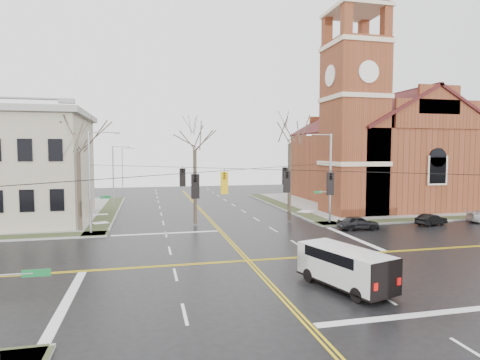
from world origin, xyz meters
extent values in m
plane|color=black|center=(0.00, 0.00, 0.00)|extent=(120.00, 120.00, 0.00)
cube|color=gray|center=(25.00, 25.00, 0.07)|extent=(30.00, 30.00, 0.15)
cube|color=#2A361D|center=(11.20, 25.00, 0.15)|extent=(2.00, 30.00, 0.02)
cube|color=#2A361D|center=(25.00, 11.20, 0.15)|extent=(30.00, 2.00, 0.02)
cube|color=#2A361D|center=(-11.20, 25.00, 0.15)|extent=(2.00, 30.00, 0.02)
cube|color=gold|center=(-0.12, 0.00, 0.01)|extent=(0.12, 100.00, 0.01)
cube|color=gold|center=(0.12, 0.00, 0.01)|extent=(0.12, 100.00, 0.01)
cube|color=gold|center=(0.00, -0.12, 0.01)|extent=(100.00, 0.12, 0.01)
cube|color=gold|center=(0.00, 0.12, 0.01)|extent=(100.00, 0.12, 0.01)
cube|color=silver|center=(5.00, -10.50, 0.01)|extent=(9.50, 0.50, 0.01)
cube|color=silver|center=(-5.00, 10.50, 0.01)|extent=(9.50, 0.50, 0.01)
cube|color=silver|center=(-10.50, -5.00, 0.01)|extent=(0.50, 9.50, 0.01)
cube|color=silver|center=(10.50, 5.00, 0.01)|extent=(0.50, 9.50, 0.01)
cube|color=brown|center=(17.00, 17.00, 10.00)|extent=(6.00, 6.00, 20.00)
cube|color=beige|center=(17.00, 17.00, 19.50)|extent=(6.30, 6.30, 0.50)
cylinder|color=silver|center=(17.00, 13.95, 16.00)|extent=(2.40, 0.15, 2.40)
cylinder|color=silver|center=(13.95, 17.00, 16.00)|extent=(0.15, 2.40, 2.40)
cone|color=#3C1314|center=(17.00, 17.00, 24.60)|extent=(12.16, 12.16, 2.00)
cube|color=brown|center=(26.00, 26.00, 5.00)|extent=(18.00, 24.00, 10.00)
cube|color=brown|center=(16.80, 20.00, 2.20)|extent=(2.00, 5.00, 4.40)
cylinder|color=gray|center=(11.50, 11.50, 4.65)|extent=(0.20, 0.20, 9.00)
cylinder|color=gray|center=(10.90, 11.50, 3.30)|extent=(1.20, 0.06, 0.06)
cube|color=#105F2A|center=(10.20, 11.50, 3.30)|extent=(0.90, 0.04, 0.25)
cylinder|color=gray|center=(10.30, 11.50, 9.05)|extent=(2.40, 0.08, 0.08)
cube|color=gray|center=(9.10, 11.50, 9.00)|extent=(0.50, 0.22, 0.15)
cylinder|color=gray|center=(-11.50, 11.50, 4.65)|extent=(0.20, 0.20, 9.00)
cylinder|color=gray|center=(-10.90, 11.50, 3.30)|extent=(1.20, 0.06, 0.06)
cube|color=#105F2A|center=(-10.20, 11.50, 3.30)|extent=(0.90, 0.04, 0.25)
cylinder|color=gray|center=(-10.30, 11.50, 9.05)|extent=(2.40, 0.08, 0.08)
cube|color=gray|center=(-9.10, 11.50, 9.00)|extent=(0.50, 0.22, 0.15)
cylinder|color=gray|center=(-10.90, -11.50, 3.30)|extent=(1.20, 0.06, 0.06)
cube|color=#105F2A|center=(-10.20, -11.50, 3.30)|extent=(0.90, 0.04, 0.25)
cylinder|color=gray|center=(-10.30, -11.50, 9.05)|extent=(2.40, 0.08, 0.08)
cube|color=gray|center=(-9.10, -11.50, 9.00)|extent=(0.50, 0.22, 0.15)
cylinder|color=black|center=(0.00, 0.00, 6.20)|extent=(23.02, 23.02, 0.03)
cylinder|color=black|center=(0.00, 0.00, 6.20)|extent=(23.02, 23.02, 0.03)
imported|color=black|center=(-4.00, -4.00, 5.45)|extent=(0.21, 0.26, 1.30)
imported|color=black|center=(4.00, 4.00, 5.45)|extent=(0.21, 0.26, 1.30)
imported|color=gold|center=(-2.00, -2.00, 5.45)|extent=(0.21, 0.26, 1.30)
imported|color=black|center=(-4.00, 4.00, 5.45)|extent=(0.21, 0.26, 1.30)
imported|color=black|center=(4.00, -4.00, 5.45)|extent=(0.21, 0.26, 1.30)
imported|color=black|center=(2.00, -2.00, 5.45)|extent=(0.21, 0.26, 1.30)
cylinder|color=gray|center=(-10.80, 28.00, 4.10)|extent=(0.16, 0.16, 8.00)
cylinder|color=gray|center=(-9.80, 28.00, 8.00)|extent=(2.00, 0.07, 0.07)
cube|color=gray|center=(-8.80, 28.00, 7.95)|extent=(0.45, 0.20, 0.13)
cylinder|color=gray|center=(-10.80, 48.00, 4.10)|extent=(0.16, 0.16, 8.00)
cylinder|color=gray|center=(-9.80, 48.00, 8.00)|extent=(2.00, 0.07, 0.07)
cube|color=gray|center=(-8.80, 48.00, 7.95)|extent=(0.45, 0.20, 0.13)
cube|color=white|center=(3.72, -6.49, 1.25)|extent=(3.62, 5.88, 1.76)
cube|color=white|center=(3.07, -4.30, 0.99)|extent=(2.31, 1.51, 1.25)
cube|color=black|center=(2.96, -3.95, 1.56)|extent=(1.88, 0.67, 0.83)
cube|color=black|center=(3.66, -6.29, 1.82)|extent=(3.13, 4.20, 0.57)
cube|color=#B70C0A|center=(3.75, -9.41, 1.04)|extent=(0.26, 0.14, 0.35)
cube|color=#B70C0A|center=(5.30, -8.94, 1.04)|extent=(0.26, 0.14, 0.35)
cube|color=black|center=(3.72, -6.49, 0.34)|extent=(3.68, 5.95, 0.10)
cylinder|color=black|center=(2.29, -5.02, 0.37)|extent=(0.47, 0.79, 0.75)
cylinder|color=black|center=(4.12, -4.47, 0.37)|extent=(0.47, 0.79, 0.75)
cylinder|color=black|center=(3.33, -8.50, 0.37)|extent=(0.47, 0.79, 0.75)
cylinder|color=black|center=(5.16, -7.95, 0.37)|extent=(0.47, 0.79, 0.75)
imported|color=black|center=(12.81, 8.17, 0.66)|extent=(3.98, 1.92, 1.31)
imported|color=black|center=(21.07, 8.52, 0.57)|extent=(3.66, 2.04, 1.14)
cylinder|color=#3E3327|center=(-12.60, 12.94, 3.71)|extent=(0.36, 0.36, 7.11)
cylinder|color=#3E3327|center=(-1.92, 13.92, 3.84)|extent=(0.36, 0.36, 7.38)
cylinder|color=#3E3327|center=(7.91, 13.63, 4.18)|extent=(0.36, 0.36, 8.05)
camera|label=1|loc=(-6.55, -25.77, 7.32)|focal=30.00mm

